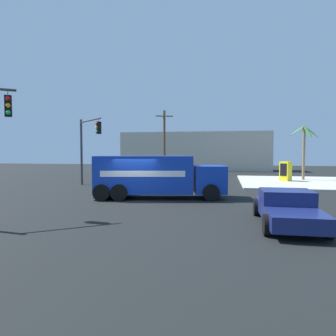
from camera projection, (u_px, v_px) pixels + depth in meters
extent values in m
plane|color=black|center=(136.00, 201.00, 18.22)|extent=(100.00, 100.00, 0.00)
cube|color=beige|center=(308.00, 182.00, 28.46)|extent=(12.48, 12.48, 0.14)
cube|color=#1438AD|center=(144.00, 174.00, 19.20)|extent=(6.34, 3.46, 2.31)
cube|color=#1438AD|center=(209.00, 179.00, 19.21)|extent=(2.31, 2.71, 1.70)
cube|color=black|center=(223.00, 174.00, 19.19)|extent=(0.45, 2.00, 0.88)
cube|color=#B2B2B7|center=(99.00, 195.00, 19.27)|extent=(0.62, 2.30, 0.21)
cube|color=white|center=(146.00, 171.00, 20.40)|extent=(4.96, 0.94, 0.36)
cube|color=white|center=(143.00, 174.00, 17.99)|extent=(4.96, 0.94, 0.36)
cylinder|color=black|center=(206.00, 188.00, 20.49)|extent=(1.03, 0.46, 1.00)
cylinder|color=black|center=(211.00, 193.00, 18.01)|extent=(1.03, 0.46, 1.00)
cylinder|color=black|center=(125.00, 188.00, 20.49)|extent=(1.03, 0.46, 1.00)
cylinder|color=black|center=(119.00, 193.00, 18.02)|extent=(1.03, 0.46, 1.00)
cylinder|color=black|center=(109.00, 188.00, 20.49)|extent=(1.03, 0.46, 1.00)
cylinder|color=black|center=(101.00, 193.00, 18.02)|extent=(1.03, 0.46, 1.00)
cylinder|color=#38383D|center=(81.00, 152.00, 26.99)|extent=(0.20, 0.20, 5.76)
cylinder|color=#38383D|center=(90.00, 120.00, 25.13)|extent=(3.16, 3.02, 0.12)
cylinder|color=#38383D|center=(99.00, 120.00, 23.70)|extent=(0.03, 0.03, 0.25)
cube|color=black|center=(99.00, 128.00, 23.73)|extent=(0.42, 0.42, 0.95)
sphere|color=red|center=(97.00, 124.00, 23.61)|extent=(0.20, 0.20, 0.20)
sphere|color=#EFA314|center=(97.00, 128.00, 23.62)|extent=(0.20, 0.20, 0.20)
sphere|color=#19CC4C|center=(97.00, 132.00, 23.64)|extent=(0.20, 0.20, 0.20)
cylinder|color=#38383D|center=(8.00, 93.00, 13.69)|extent=(0.03, 0.03, 0.25)
cube|color=black|center=(8.00, 106.00, 13.72)|extent=(0.42, 0.42, 0.95)
sphere|color=red|center=(8.00, 98.00, 13.54)|extent=(0.20, 0.20, 0.20)
sphere|color=#EFA314|center=(8.00, 105.00, 13.56)|extent=(0.20, 0.20, 0.20)
sphere|color=#19CC4C|center=(8.00, 112.00, 13.58)|extent=(0.20, 0.20, 0.20)
cube|color=navy|center=(279.00, 204.00, 13.92)|extent=(1.96, 1.51, 0.50)
cube|color=navy|center=(286.00, 203.00, 12.33)|extent=(1.96, 1.71, 1.10)
cube|color=black|center=(286.00, 196.00, 12.31)|extent=(1.80, 1.44, 0.48)
cube|color=navy|center=(297.00, 220.00, 10.53)|extent=(1.96, 2.01, 0.55)
cylinder|color=black|center=(256.00, 207.00, 13.97)|extent=(0.24, 0.76, 0.76)
cylinder|color=black|center=(303.00, 209.00, 13.61)|extent=(0.24, 0.76, 0.76)
cylinder|color=black|center=(267.00, 225.00, 10.60)|extent=(0.24, 0.76, 0.76)
cylinder|color=black|center=(329.00, 227.00, 10.24)|extent=(0.24, 0.76, 0.76)
cube|color=yellow|center=(286.00, 171.00, 29.20)|extent=(1.17, 1.16, 1.85)
cube|color=black|center=(283.00, 170.00, 28.95)|extent=(0.53, 0.47, 1.18)
cylinder|color=#7A6647|center=(304.00, 153.00, 30.39)|extent=(0.26, 0.26, 5.23)
ellipsoid|color=#427F38|center=(312.00, 132.00, 30.15)|extent=(1.41, 0.37, 1.24)
ellipsoid|color=#427F38|center=(304.00, 130.00, 31.03)|extent=(0.74, 1.74, 0.73)
ellipsoid|color=#427F38|center=(297.00, 131.00, 30.86)|extent=(1.47, 1.28, 0.97)
ellipsoid|color=#427F38|center=(298.00, 130.00, 30.04)|extent=(1.59, 1.07, 0.95)
ellipsoid|color=#427F38|center=(308.00, 131.00, 29.60)|extent=(0.71, 1.47, 1.22)
cylinder|color=brown|center=(164.00, 143.00, 38.37)|extent=(0.30, 0.30, 8.08)
cube|color=brown|center=(164.00, 116.00, 38.20)|extent=(2.11, 0.87, 0.12)
cube|color=beige|center=(195.00, 151.00, 48.87)|extent=(23.08, 6.00, 5.96)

